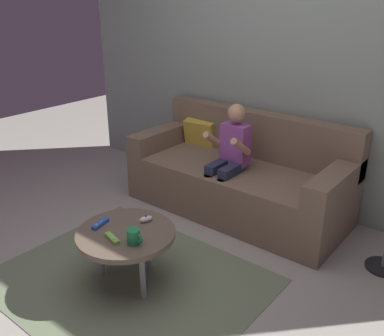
{
  "coord_description": "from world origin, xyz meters",
  "views": [
    {
      "loc": [
        1.66,
        -1.51,
        1.77
      ],
      "look_at": [
        -0.13,
        0.72,
        0.6
      ],
      "focal_mm": 40.0,
      "sensor_mm": 36.0,
      "label": 1
    }
  ],
  "objects_px": {
    "couch": "(239,177)",
    "game_remote_blue_near_edge": "(100,224)",
    "game_remote_lime_far_corner": "(112,238)",
    "coffee_mug": "(134,237)",
    "person_seated_on_couch": "(229,155)",
    "coffee_table": "(126,236)",
    "nunchuk_white": "(146,219)"
  },
  "relations": [
    {
      "from": "couch",
      "to": "game_remote_blue_near_edge",
      "type": "bearing_deg",
      "value": -96.97
    },
    {
      "from": "game_remote_lime_far_corner",
      "to": "coffee_mug",
      "type": "relative_size",
      "value": 1.22
    },
    {
      "from": "couch",
      "to": "coffee_mug",
      "type": "distance_m",
      "value": 1.42
    },
    {
      "from": "game_remote_blue_near_edge",
      "to": "game_remote_lime_far_corner",
      "type": "bearing_deg",
      "value": -19.61
    },
    {
      "from": "person_seated_on_couch",
      "to": "coffee_table",
      "type": "height_order",
      "value": "person_seated_on_couch"
    },
    {
      "from": "person_seated_on_couch",
      "to": "coffee_mug",
      "type": "bearing_deg",
      "value": -82.87
    },
    {
      "from": "person_seated_on_couch",
      "to": "coffee_mug",
      "type": "relative_size",
      "value": 8.12
    },
    {
      "from": "coffee_table",
      "to": "coffee_mug",
      "type": "distance_m",
      "value": 0.18
    },
    {
      "from": "coffee_mug",
      "to": "nunchuk_white",
      "type": "bearing_deg",
      "value": 119.07
    },
    {
      "from": "game_remote_blue_near_edge",
      "to": "game_remote_lime_far_corner",
      "type": "height_order",
      "value": "same"
    },
    {
      "from": "person_seated_on_couch",
      "to": "coffee_table",
      "type": "distance_m",
      "value": 1.18
    },
    {
      "from": "game_remote_lime_far_corner",
      "to": "coffee_mug",
      "type": "distance_m",
      "value": 0.15
    },
    {
      "from": "coffee_table",
      "to": "game_remote_blue_near_edge",
      "type": "xyz_separation_m",
      "value": [
        -0.18,
        -0.05,
        0.05
      ]
    },
    {
      "from": "nunchuk_white",
      "to": "coffee_mug",
      "type": "height_order",
      "value": "coffee_mug"
    },
    {
      "from": "couch",
      "to": "nunchuk_white",
      "type": "bearing_deg",
      "value": -88.78
    },
    {
      "from": "person_seated_on_couch",
      "to": "nunchuk_white",
      "type": "bearing_deg",
      "value": -88.68
    },
    {
      "from": "game_remote_lime_far_corner",
      "to": "coffee_mug",
      "type": "xyz_separation_m",
      "value": [
        0.13,
        0.06,
        0.04
      ]
    },
    {
      "from": "nunchuk_white",
      "to": "game_remote_lime_far_corner",
      "type": "height_order",
      "value": "nunchuk_white"
    },
    {
      "from": "game_remote_blue_near_edge",
      "to": "game_remote_lime_far_corner",
      "type": "relative_size",
      "value": 1.0
    },
    {
      "from": "game_remote_blue_near_edge",
      "to": "couch",
      "type": "bearing_deg",
      "value": 83.03
    },
    {
      "from": "nunchuk_white",
      "to": "game_remote_lime_far_corner",
      "type": "bearing_deg",
      "value": -90.4
    },
    {
      "from": "coffee_table",
      "to": "nunchuk_white",
      "type": "relative_size",
      "value": 6.31
    },
    {
      "from": "person_seated_on_couch",
      "to": "game_remote_blue_near_edge",
      "type": "bearing_deg",
      "value": -98.08
    },
    {
      "from": "person_seated_on_couch",
      "to": "nunchuk_white",
      "type": "distance_m",
      "value": 1.0
    },
    {
      "from": "person_seated_on_couch",
      "to": "coffee_table",
      "type": "relative_size",
      "value": 1.52
    },
    {
      "from": "person_seated_on_couch",
      "to": "game_remote_lime_far_corner",
      "type": "xyz_separation_m",
      "value": [
        0.02,
        -1.28,
        -0.16
      ]
    },
    {
      "from": "couch",
      "to": "game_remote_blue_near_edge",
      "type": "height_order",
      "value": "couch"
    },
    {
      "from": "couch",
      "to": "coffee_table",
      "type": "height_order",
      "value": "couch"
    },
    {
      "from": "couch",
      "to": "game_remote_lime_far_corner",
      "type": "xyz_separation_m",
      "value": [
        0.02,
        -1.46,
        0.1
      ]
    },
    {
      "from": "game_remote_blue_near_edge",
      "to": "coffee_table",
      "type": "bearing_deg",
      "value": 16.62
    },
    {
      "from": "coffee_table",
      "to": "nunchuk_white",
      "type": "height_order",
      "value": "nunchuk_white"
    },
    {
      "from": "game_remote_blue_near_edge",
      "to": "game_remote_lime_far_corner",
      "type": "xyz_separation_m",
      "value": [
        0.19,
        -0.07,
        0.0
      ]
    }
  ]
}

